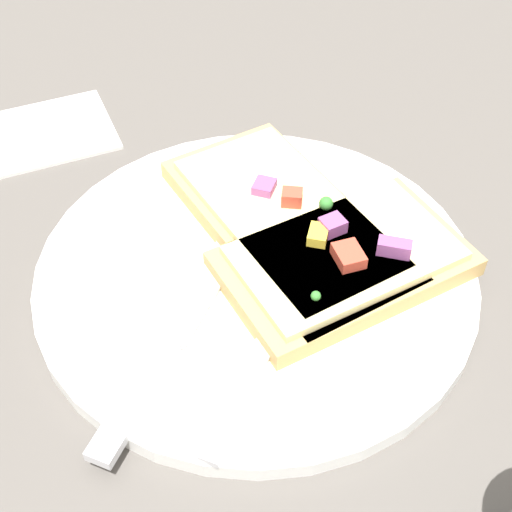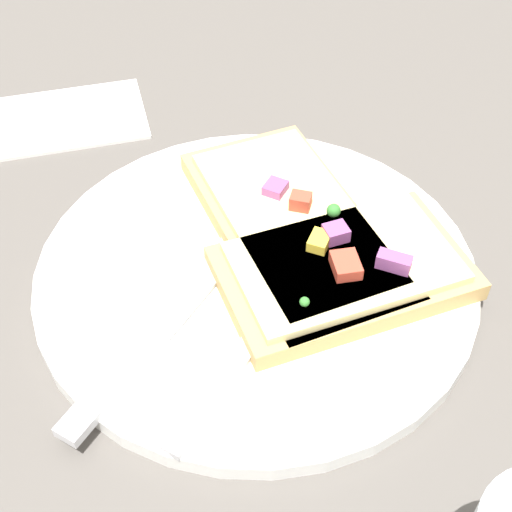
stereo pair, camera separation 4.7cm
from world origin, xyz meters
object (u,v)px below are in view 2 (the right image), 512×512
(plate, at_px, (256,272))
(pizza_slice_main, at_px, (293,224))
(fork, at_px, (278,305))
(napkin, at_px, (56,119))
(pizza_slice_corner, at_px, (344,270))
(knife, at_px, (165,323))

(plate, relative_size, pizza_slice_main, 1.42)
(plate, relative_size, fork, 1.79)
(plate, bearing_deg, napkin, 118.52)
(pizza_slice_corner, relative_size, napkin, 1.12)
(pizza_slice_corner, bearing_deg, knife, 177.69)
(plate, relative_size, knife, 1.74)
(fork, height_order, pizza_slice_main, pizza_slice_main)
(pizza_slice_main, bearing_deg, plate, -62.12)
(plate, bearing_deg, fork, -83.40)
(plate, xyz_separation_m, fork, (0.00, -0.04, 0.01))
(fork, distance_m, napkin, 0.29)
(plate, height_order, pizza_slice_corner, pizza_slice_corner)
(fork, bearing_deg, pizza_slice_corner, -30.72)
(fork, relative_size, pizza_slice_main, 0.79)
(fork, bearing_deg, plate, 51.65)
(fork, relative_size, napkin, 1.10)
(knife, height_order, pizza_slice_main, pizza_slice_main)
(pizza_slice_main, relative_size, napkin, 1.39)
(fork, xyz_separation_m, napkin, (-0.13, 0.26, -0.01))
(knife, relative_size, napkin, 1.13)
(plate, height_order, napkin, plate)
(fork, relative_size, pizza_slice_corner, 0.98)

